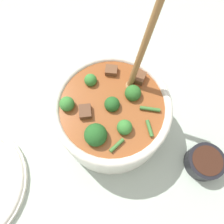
{
  "coord_description": "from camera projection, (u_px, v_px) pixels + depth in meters",
  "views": [
    {
      "loc": [
        0.16,
        0.07,
        0.49
      ],
      "look_at": [
        0.0,
        0.0,
        0.07
      ],
      "focal_mm": 35.0,
      "sensor_mm": 36.0,
      "label": 1
    }
  ],
  "objects": [
    {
      "name": "ground_plane",
      "position": [
        112.0,
        123.0,
        0.52
      ],
      "size": [
        4.0,
        4.0,
        0.0
      ],
      "primitive_type": "plane",
      "color": "#ADBCAD"
    },
    {
      "name": "stew_bowl",
      "position": [
        112.0,
        113.0,
        0.46
      ],
      "size": [
        0.24,
        0.24,
        0.3
      ],
      "color": "white",
      "rests_on": "ground_plane"
    },
    {
      "name": "condiment_bowl",
      "position": [
        205.0,
        161.0,
        0.47
      ],
      "size": [
        0.08,
        0.08,
        0.04
      ],
      "color": "black",
      "rests_on": "ground_plane"
    }
  ]
}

